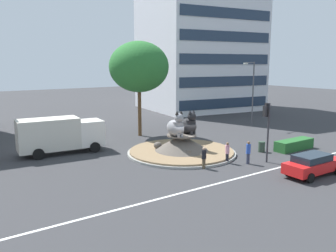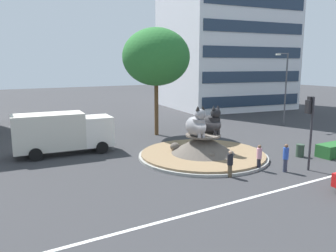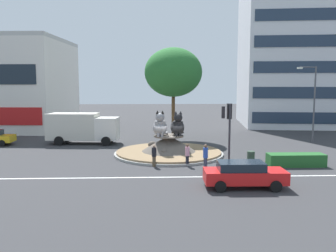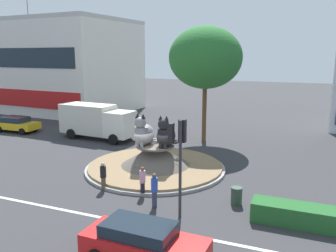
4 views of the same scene
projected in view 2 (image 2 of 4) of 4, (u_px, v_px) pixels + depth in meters
The scene contains 14 objects.
ground_plane at pixel (203, 157), 24.04m from camera, with size 160.00×160.00×0.00m, color #333335.
lane_centreline at pixel (284, 189), 17.85m from camera, with size 112.00×0.20×0.01m, color silver.
roundabout_island at pixel (203, 149), 23.94m from camera, with size 9.15×9.15×1.64m.
cat_statue_grey at pixel (197, 125), 23.06m from camera, with size 1.37×2.14×2.14m.
cat_statue_black at pixel (212, 123), 23.98m from camera, with size 1.27×2.07×2.07m.
traffic_light_mast at pixel (310, 117), 20.46m from camera, with size 0.73×0.51×4.59m.
office_tower at pixel (225, 21), 50.91m from camera, with size 18.58×17.26×25.96m.
broadleaf_tree_behind_island at pixel (156, 57), 30.33m from camera, with size 6.11×6.11×9.78m.
streetlight_arm at pixel (285, 84), 35.39m from camera, with size 2.07×0.47×7.70m.
pedestrian_pink_shirt at pixel (259, 157), 20.84m from camera, with size 0.32×0.32×1.63m.
pedestrian_blue_shirt at pixel (286, 157), 20.52m from camera, with size 0.33×0.33×1.76m.
pedestrian_black_shirt at pixel (230, 163), 19.60m from camera, with size 0.34×0.34×1.60m.
delivery_box_truck at pixel (62, 132), 24.56m from camera, with size 7.15×3.03×3.05m.
litter_bin at pixel (300, 151), 24.03m from camera, with size 0.56×0.56×0.90m.
Camera 2 is at (-13.91, -18.80, 6.50)m, focal length 35.98 mm.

